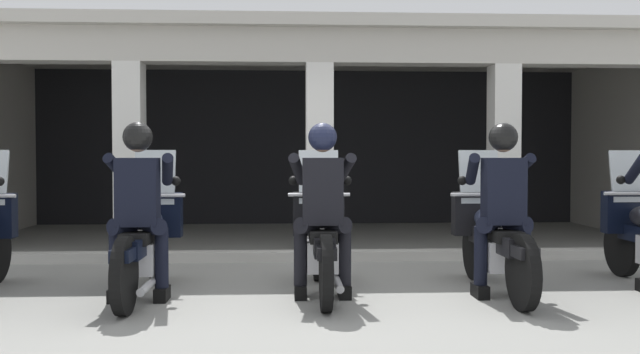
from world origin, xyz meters
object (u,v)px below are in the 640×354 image
(police_officer_center, at_px, (322,195))
(motorcycle_right, at_px, (492,239))
(motorcycle_left, at_px, (146,241))
(police_officer_left, at_px, (139,195))
(motorcycle_center, at_px, (321,239))
(police_officer_right, at_px, (502,194))

(police_officer_center, height_order, motorcycle_right, police_officer_center)
(motorcycle_left, xyz_separation_m, police_officer_left, (-0.00, -0.28, 0.44))
(motorcycle_center, xyz_separation_m, motorcycle_right, (1.63, -0.06, 0.00))
(police_officer_left, bearing_deg, police_officer_right, 4.21)
(police_officer_right, bearing_deg, motorcycle_right, 86.45)
(motorcycle_center, distance_m, motorcycle_right, 1.63)
(motorcycle_center, relative_size, police_officer_right, 1.29)
(motorcycle_left, height_order, motorcycle_center, same)
(motorcycle_center, bearing_deg, motorcycle_left, -176.57)
(police_officer_left, relative_size, police_officer_right, 1.00)
(police_officer_center, xyz_separation_m, motorcycle_right, (1.63, 0.23, -0.44))
(motorcycle_center, height_order, motorcycle_right, same)
(police_officer_left, distance_m, motorcycle_right, 3.30)
(motorcycle_left, height_order, police_officer_left, police_officer_left)
(motorcycle_left, bearing_deg, police_officer_right, -0.76)
(police_officer_left, bearing_deg, motorcycle_center, 15.83)
(motorcycle_right, bearing_deg, motorcycle_left, 176.51)
(police_officer_left, distance_m, police_officer_right, 3.26)
(motorcycle_center, bearing_deg, police_officer_center, -88.46)
(motorcycle_right, bearing_deg, police_officer_left, -178.52)
(police_officer_center, distance_m, police_officer_right, 1.63)
(motorcycle_center, relative_size, motorcycle_right, 1.00)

